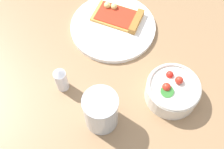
% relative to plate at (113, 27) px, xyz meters
% --- Properties ---
extents(ground_plane, '(2.40, 2.40, 0.00)m').
position_rel_plate_xyz_m(ground_plane, '(0.04, -0.01, -0.01)').
color(ground_plane, '#93704C').
rests_on(ground_plane, ground).
extents(plate, '(0.25, 0.25, 0.01)m').
position_rel_plate_xyz_m(plate, '(0.00, 0.00, 0.00)').
color(plate, white).
rests_on(plate, ground_plane).
extents(pizza_slice_main, '(0.09, 0.15, 0.03)m').
position_rel_plate_xyz_m(pizza_slice_main, '(-0.03, 0.01, 0.01)').
color(pizza_slice_main, gold).
rests_on(pizza_slice_main, plate).
extents(salad_bowl, '(0.13, 0.13, 0.07)m').
position_rel_plate_xyz_m(salad_bowl, '(0.16, 0.21, 0.02)').
color(salad_bowl, white).
rests_on(salad_bowl, ground_plane).
extents(soda_glass, '(0.08, 0.08, 0.11)m').
position_rel_plate_xyz_m(soda_glass, '(0.28, 0.07, 0.05)').
color(soda_glass, silver).
rests_on(soda_glass, ground_plane).
extents(pepper_shaker, '(0.03, 0.03, 0.08)m').
position_rel_plate_xyz_m(pepper_shaker, '(0.23, -0.06, 0.03)').
color(pepper_shaker, silver).
rests_on(pepper_shaker, ground_plane).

